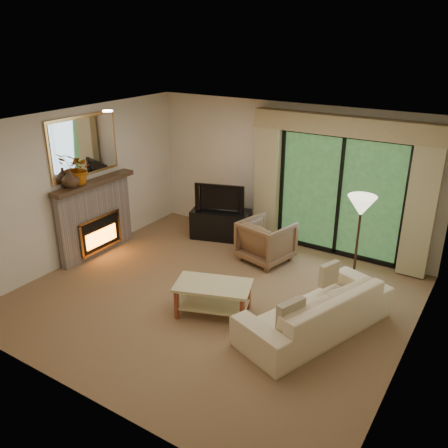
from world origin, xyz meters
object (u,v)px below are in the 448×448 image
Objects in this scene: media_console at (221,224)px; sofa at (315,309)px; armchair at (266,241)px; coffee_table at (213,299)px.

sofa is at bearing -52.82° from media_console.
armchair reaches higher than sofa.
media_console reaches higher than coffee_table.
coffee_table is at bearing -77.25° from media_console.
coffee_table is (0.16, -1.91, -0.13)m from armchair.
armchair is 0.77× the size of coffee_table.
armchair is 2.16m from sofa.
sofa is 2.11× the size of coffee_table.
armchair is at bearing -114.67° from sofa.
sofa is at bearing -3.60° from coffee_table.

